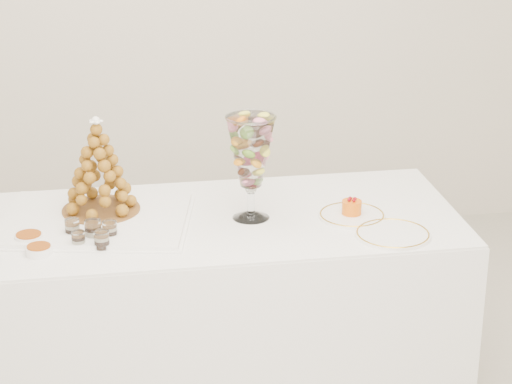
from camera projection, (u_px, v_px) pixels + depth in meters
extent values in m
cube|color=white|center=(194.00, 313.00, 3.79)|extent=(1.99, 0.81, 0.74)
cube|color=white|center=(192.00, 222.00, 3.65)|extent=(1.98, 0.81, 0.01)
cube|color=white|center=(94.00, 220.00, 3.62)|extent=(0.74, 0.61, 0.02)
cylinder|color=white|center=(251.00, 215.00, 3.67)|extent=(0.14, 0.14, 0.02)
cylinder|color=white|center=(251.00, 200.00, 3.65)|extent=(0.03, 0.03, 0.09)
sphere|color=white|center=(251.00, 188.00, 3.63)|extent=(0.04, 0.04, 0.04)
cylinder|color=white|center=(352.00, 216.00, 3.68)|extent=(0.25, 0.25, 0.01)
cylinder|color=white|center=(393.00, 234.00, 3.52)|extent=(0.27, 0.27, 0.01)
cylinder|color=white|center=(72.00, 229.00, 3.49)|extent=(0.06, 0.06, 0.07)
cylinder|color=white|center=(93.00, 231.00, 3.46)|extent=(0.06, 0.06, 0.08)
cylinder|color=white|center=(110.00, 231.00, 3.47)|extent=(0.07, 0.07, 0.07)
cylinder|color=white|center=(78.00, 240.00, 3.41)|extent=(0.06, 0.06, 0.06)
cylinder|color=white|center=(102.00, 241.00, 3.40)|extent=(0.06, 0.06, 0.07)
cylinder|color=white|center=(29.00, 239.00, 3.46)|extent=(0.10, 0.10, 0.03)
cylinder|color=white|center=(39.00, 250.00, 3.37)|extent=(0.09, 0.09, 0.03)
cylinder|color=brown|center=(101.00, 209.00, 3.68)|extent=(0.29, 0.29, 0.01)
cone|color=#885614|center=(98.00, 165.00, 3.62)|extent=(0.25, 0.25, 0.35)
sphere|color=white|center=(96.00, 122.00, 3.56)|extent=(0.03, 0.03, 0.03)
cylinder|color=orange|center=(352.00, 207.00, 3.67)|extent=(0.07, 0.07, 0.05)
sphere|color=maroon|center=(355.00, 199.00, 3.66)|extent=(0.01, 0.01, 0.01)
sphere|color=maroon|center=(350.00, 198.00, 3.67)|extent=(0.01, 0.01, 0.01)
sphere|color=maroon|center=(349.00, 200.00, 3.65)|extent=(0.01, 0.01, 0.01)
sphere|color=maroon|center=(354.00, 200.00, 3.65)|extent=(0.01, 0.01, 0.01)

